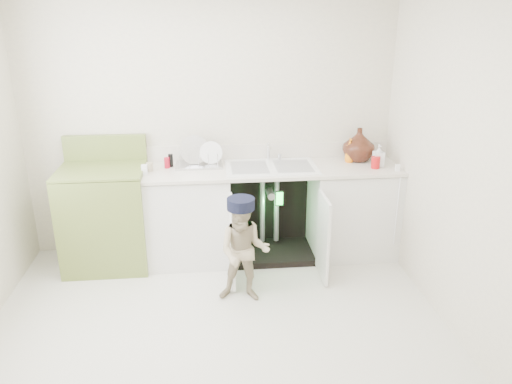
% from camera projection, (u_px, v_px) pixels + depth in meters
% --- Properties ---
extents(ground, '(3.50, 3.50, 0.00)m').
position_uv_depth(ground, '(219.00, 330.00, 3.78)').
color(ground, beige).
rests_on(ground, ground).
extents(room_shell, '(6.00, 5.50, 1.26)m').
position_uv_depth(room_shell, '(214.00, 173.00, 3.35)').
color(room_shell, beige).
rests_on(room_shell, ground).
extents(counter_run, '(2.44, 1.02, 1.22)m').
position_uv_depth(counter_run, '(273.00, 209.00, 4.80)').
color(counter_run, silver).
rests_on(counter_run, ground).
extents(avocado_stove, '(0.76, 0.65, 1.18)m').
position_uv_depth(avocado_stove, '(106.00, 215.00, 4.62)').
color(avocado_stove, olive).
rests_on(avocado_stove, ground).
extents(repair_worker, '(0.63, 0.65, 0.89)m').
position_uv_depth(repair_worker, '(244.00, 250.00, 4.03)').
color(repair_worker, tan).
rests_on(repair_worker, ground).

